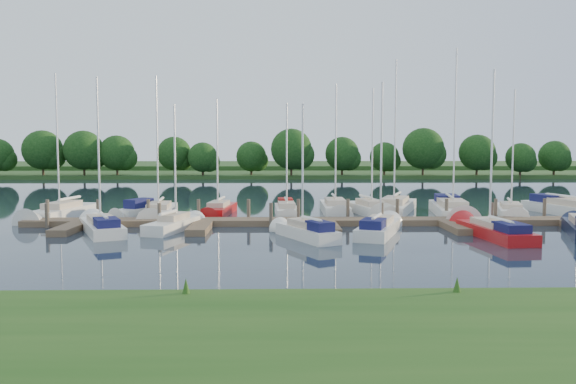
{
  "coord_description": "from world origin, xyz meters",
  "views": [
    {
      "loc": [
        -3.26,
        -29.37,
        5.23
      ],
      "look_at": [
        -2.47,
        8.0,
        2.2
      ],
      "focal_mm": 35.0,
      "sensor_mm": 36.0,
      "label": 1
    }
  ],
  "objects_px": {
    "sailboat_n_5": "(335,210)",
    "dock": "(326,223)",
    "motorboat": "(138,211)",
    "sailboat_s_2": "(306,233)",
    "sailboat_n_0": "(62,214)"
  },
  "relations": [
    {
      "from": "sailboat_n_5",
      "to": "dock",
      "type": "bearing_deg",
      "value": 79.93
    },
    {
      "from": "dock",
      "to": "sailboat_n_5",
      "type": "distance_m",
      "value": 7.21
    },
    {
      "from": "dock",
      "to": "motorboat",
      "type": "xyz_separation_m",
      "value": [
        -13.81,
        5.96,
        0.13
      ]
    },
    {
      "from": "dock",
      "to": "sailboat_n_5",
      "type": "relative_size",
      "value": 3.83
    },
    {
      "from": "sailboat_s_2",
      "to": "dock",
      "type": "bearing_deg",
      "value": 46.92
    },
    {
      "from": "motorboat",
      "to": "dock",
      "type": "bearing_deg",
      "value": -179.32
    },
    {
      "from": "sailboat_n_0",
      "to": "sailboat_s_2",
      "type": "distance_m",
      "value": 20.1
    },
    {
      "from": "motorboat",
      "to": "sailboat_s_2",
      "type": "xyz_separation_m",
      "value": [
        12.22,
        -11.11,
        -0.01
      ]
    },
    {
      "from": "dock",
      "to": "sailboat_s_2",
      "type": "bearing_deg",
      "value": -107.15
    },
    {
      "from": "sailboat_n_0",
      "to": "motorboat",
      "type": "xyz_separation_m",
      "value": [
        5.28,
        1.23,
        0.06
      ]
    },
    {
      "from": "sailboat_n_0",
      "to": "sailboat_n_5",
      "type": "height_order",
      "value": "sailboat_n_0"
    },
    {
      "from": "dock",
      "to": "sailboat_s_2",
      "type": "relative_size",
      "value": 4.98
    },
    {
      "from": "sailboat_s_2",
      "to": "sailboat_n_0",
      "type": "bearing_deg",
      "value": 124.62
    },
    {
      "from": "motorboat",
      "to": "sailboat_n_5",
      "type": "distance_m",
      "value": 15.22
    },
    {
      "from": "sailboat_n_5",
      "to": "motorboat",
      "type": "bearing_deg",
      "value": 5.05
    }
  ]
}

